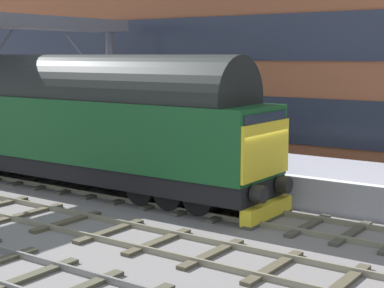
# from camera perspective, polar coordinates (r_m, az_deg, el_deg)

# --- Properties ---
(ground_plane) EXTENTS (140.00, 140.00, 0.00)m
(ground_plane) POSITION_cam_1_polar(r_m,az_deg,el_deg) (18.42, 3.71, -6.47)
(ground_plane) COLOR slate
(ground_plane) RESTS_ON ground
(track_main) EXTENTS (2.50, 60.00, 0.15)m
(track_main) POSITION_cam_1_polar(r_m,az_deg,el_deg) (18.40, 3.71, -6.31)
(track_main) COLOR gray
(track_main) RESTS_ON ground
(track_adjacent_west) EXTENTS (2.50, 60.00, 0.15)m
(track_adjacent_west) POSITION_cam_1_polar(r_m,az_deg,el_deg) (15.61, -3.18, -8.97)
(track_adjacent_west) COLOR gray
(track_adjacent_west) RESTS_ON ground
(track_adjacent_far_west) EXTENTS (2.50, 60.00, 0.15)m
(track_adjacent_far_west) POSITION_cam_1_polar(r_m,az_deg,el_deg) (13.25, -12.64, -12.37)
(track_adjacent_far_west) COLOR slate
(track_adjacent_far_west) RESTS_ON ground
(station_platform) EXTENTS (4.00, 44.00, 1.01)m
(station_platform) POSITION_cam_1_polar(r_m,az_deg,el_deg) (21.38, 8.78, -3.11)
(station_platform) COLOR #9494A3
(station_platform) RESTS_ON ground
(station_building) EXTENTS (5.28, 41.45, 13.94)m
(station_building) POSITION_cam_1_polar(r_m,az_deg,el_deg) (28.81, 11.38, 12.66)
(station_building) COLOR #975335
(station_building) RESTS_ON ground
(diesel_locomotive) EXTENTS (2.74, 19.66, 4.68)m
(diesel_locomotive) POSITION_cam_1_polar(r_m,az_deg,el_deg) (23.52, -14.23, 2.66)
(diesel_locomotive) COLOR black
(diesel_locomotive) RESTS_ON ground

